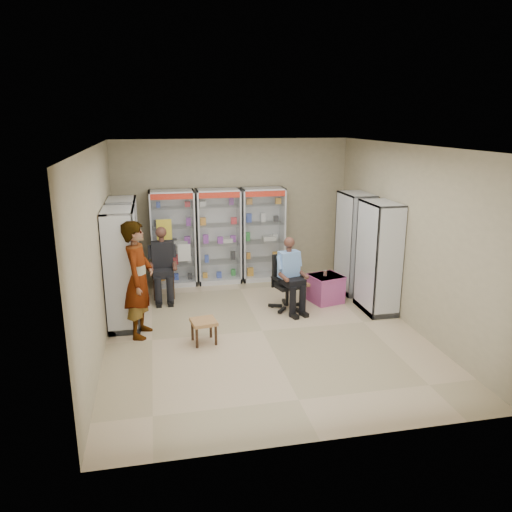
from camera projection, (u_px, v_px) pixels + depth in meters
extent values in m
plane|color=tan|center=(262.00, 331.00, 8.27)|extent=(6.00, 6.00, 0.00)
cube|color=tan|center=(233.00, 210.00, 10.70)|extent=(5.00, 0.02, 3.00)
cube|color=tan|center=(326.00, 313.00, 5.04)|extent=(5.00, 0.02, 3.00)
cube|color=tan|center=(98.00, 251.00, 7.39)|extent=(0.02, 6.00, 3.00)
cube|color=tan|center=(408.00, 236.00, 8.35)|extent=(0.02, 6.00, 3.00)
cube|color=silver|center=(263.00, 146.00, 7.47)|extent=(5.00, 6.00, 0.02)
cube|color=#A8A9AF|center=(173.00, 238.00, 10.33)|extent=(0.90, 0.50, 2.00)
cube|color=#B7BBBF|center=(219.00, 236.00, 10.51)|extent=(0.90, 0.50, 2.00)
cube|color=#9FA2A6|center=(263.00, 234.00, 10.70)|extent=(0.90, 0.50, 2.00)
cube|color=#ADAFB5|center=(354.00, 243.00, 9.95)|extent=(0.90, 0.50, 2.00)
cube|color=silver|center=(378.00, 258.00, 8.91)|extent=(0.90, 0.50, 2.00)
cube|color=#B4B6BB|center=(125.00, 252.00, 9.27)|extent=(0.90, 0.50, 2.00)
cube|color=#ADAEB4|center=(122.00, 269.00, 8.23)|extent=(0.90, 0.50, 2.00)
cube|color=black|center=(163.00, 274.00, 9.73)|extent=(0.42, 0.42, 0.94)
cube|color=black|center=(287.00, 282.00, 9.12)|extent=(0.67, 0.67, 1.01)
cube|color=#BF4C8A|center=(326.00, 289.00, 9.53)|extent=(0.66, 0.65, 0.53)
cylinder|color=#5F2D08|center=(325.00, 273.00, 9.44)|extent=(0.07, 0.07, 0.10)
cube|color=#B2804B|center=(309.00, 290.00, 9.71)|extent=(0.38, 0.38, 0.36)
cube|color=#A76F46|center=(204.00, 331.00, 7.79)|extent=(0.43, 0.43, 0.38)
imported|color=gray|center=(139.00, 280.00, 7.87)|extent=(0.60, 0.77, 1.89)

